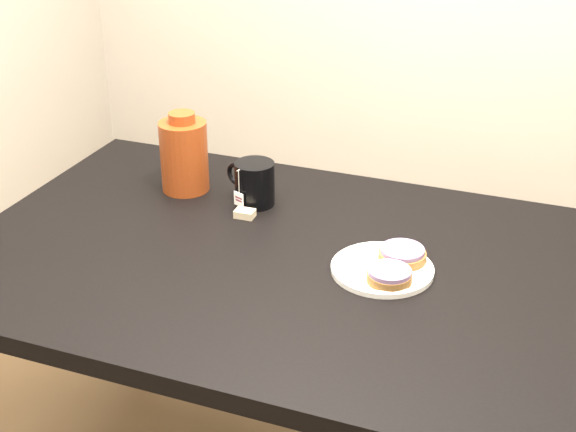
{
  "coord_description": "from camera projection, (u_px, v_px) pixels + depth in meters",
  "views": [
    {
      "loc": [
        0.52,
        -1.37,
        1.59
      ],
      "look_at": [
        -0.03,
        0.06,
        0.81
      ],
      "focal_mm": 50.0,
      "sensor_mm": 36.0,
      "label": 1
    }
  ],
  "objects": [
    {
      "name": "table",
      "position": [
        289.0,
        290.0,
        1.72
      ],
      "size": [
        1.4,
        0.9,
        0.75
      ],
      "color": "black",
      "rests_on": "ground_plane"
    },
    {
      "name": "plate",
      "position": [
        382.0,
        268.0,
        1.62
      ],
      "size": [
        0.21,
        0.21,
        0.02
      ],
      "color": "white",
      "rests_on": "table"
    },
    {
      "name": "bagel_back",
      "position": [
        402.0,
        254.0,
        1.64
      ],
      "size": [
        0.13,
        0.13,
        0.03
      ],
      "color": "brown",
      "rests_on": "plate"
    },
    {
      "name": "bagel_front",
      "position": [
        389.0,
        275.0,
        1.57
      ],
      "size": [
        0.12,
        0.12,
        0.03
      ],
      "color": "brown",
      "rests_on": "plate"
    },
    {
      "name": "mug",
      "position": [
        254.0,
        183.0,
        1.88
      ],
      "size": [
        0.15,
        0.12,
        0.1
      ],
      "rotation": [
        0.0,
        0.0,
        -0.38
      ],
      "color": "black",
      "rests_on": "table"
    },
    {
      "name": "teabag_pouch",
      "position": [
        245.0,
        214.0,
        1.84
      ],
      "size": [
        0.05,
        0.03,
        0.02
      ],
      "primitive_type": "cube",
      "rotation": [
        0.0,
        0.0,
        0.03
      ],
      "color": "#C6B793",
      "rests_on": "table"
    },
    {
      "name": "bagel_package",
      "position": [
        184.0,
        155.0,
        1.94
      ],
      "size": [
        0.14,
        0.14,
        0.2
      ],
      "rotation": [
        0.0,
        0.0,
        -0.28
      ],
      "color": "#63210D",
      "rests_on": "table"
    }
  ]
}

